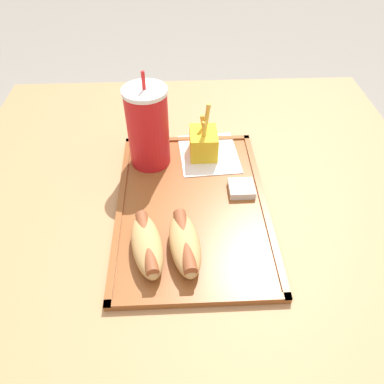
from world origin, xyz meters
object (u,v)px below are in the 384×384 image
soda_cup (148,128)px  sauce_cup_mayo (241,188)px  hot_dog_near (185,243)px  fries_carton (203,142)px  hot_dog_far (147,245)px

soda_cup → sauce_cup_mayo: (-0.10, -0.18, -0.08)m
hot_dog_near → fries_carton: fries_carton is taller
hot_dog_near → sauce_cup_mayo: size_ratio=2.86×
sauce_cup_mayo → soda_cup: bearing=60.1°
soda_cup → fries_carton: soda_cup is taller
soda_cup → hot_dog_far: (-0.25, -0.00, -0.06)m
soda_cup → hot_dog_far: size_ratio=1.43×
soda_cup → sauce_cup_mayo: 0.22m
soda_cup → sauce_cup_mayo: bearing=-119.9°
fries_carton → sauce_cup_mayo: size_ratio=2.42×
hot_dog_far → hot_dog_near: 0.06m
hot_dog_far → hot_dog_near: size_ratio=1.01×
fries_carton → hot_dog_far: bearing=157.3°
hot_dog_far → sauce_cup_mayo: hot_dog_far is taller
fries_carton → sauce_cup_mayo: (-0.12, -0.07, -0.02)m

